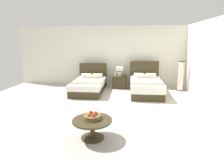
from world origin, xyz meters
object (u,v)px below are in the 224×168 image
bed_near_window (89,85)px  bed_near_corner (146,86)px  table_lamp (120,70)px  nightstand (119,82)px  fruit_bowl (92,116)px  floor_lamp_corner (181,76)px  vase (115,74)px  coffee_table (92,124)px

bed_near_window → bed_near_corner: bearing=-0.1°
bed_near_window → table_lamp: size_ratio=5.29×
nightstand → fruit_bowl: bearing=-93.2°
bed_near_window → table_lamp: bearing=33.7°
bed_near_corner → nightstand: bed_near_corner is taller
bed_near_window → bed_near_corner: size_ratio=0.98×
floor_lamp_corner → nightstand: bearing=176.2°
nightstand → bed_near_window: bearing=-147.0°
bed_near_corner → nightstand: size_ratio=3.54×
table_lamp → vase: bearing=-161.4°
nightstand → vase: size_ratio=3.23×
bed_near_window → coffee_table: 3.80m
bed_near_window → fruit_bowl: 3.75m
bed_near_window → floor_lamp_corner: 3.74m
bed_near_corner → table_lamp: bed_near_corner is taller
nightstand → coffee_table: size_ratio=0.71×
bed_near_window → fruit_bowl: bearing=-75.7°
coffee_table → vase: bearing=89.3°
bed_near_window → vase: bearing=36.0°
bed_near_corner → table_lamp: (-1.08, 0.78, 0.48)m
table_lamp → vase: size_ratio=2.12×
bed_near_corner → nightstand: bearing=144.7°
table_lamp → fruit_bowl: size_ratio=1.03×
bed_near_window → bed_near_corner: 2.25m
bed_near_window → coffee_table: size_ratio=2.47×
nightstand → coffee_table: bearing=-93.0°
bed_near_corner → floor_lamp_corner: floor_lamp_corner is taller
bed_near_window → bed_near_corner: bed_near_corner is taller
table_lamp → bed_near_window: bearing=-146.3°
bed_near_corner → bed_near_window: bearing=179.9°
bed_near_window → coffee_table: bearing=-75.7°
nightstand → bed_near_corner: bearing=-35.3°
table_lamp → fruit_bowl: (-0.24, -4.41, -0.30)m
nightstand → floor_lamp_corner: bearing=-3.8°
vase → floor_lamp_corner: bearing=-2.7°
nightstand → fruit_bowl: size_ratio=1.58×
bed_near_corner → floor_lamp_corner: size_ratio=1.72×
fruit_bowl → floor_lamp_corner: bearing=56.9°
floor_lamp_corner → fruit_bowl: bearing=-123.1°
bed_near_window → fruit_bowl: (0.93, -3.63, 0.21)m
bed_near_corner → vase: (-1.26, 0.72, 0.32)m
fruit_bowl → floor_lamp_corner: 5.04m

